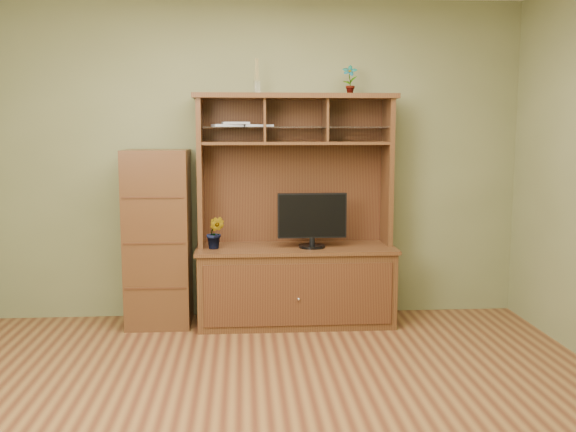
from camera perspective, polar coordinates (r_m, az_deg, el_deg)
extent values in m
cube|color=#512917|center=(3.86, -1.62, -17.06)|extent=(4.50, 4.00, 0.02)
cube|color=#5F633B|center=(5.53, -2.57, 4.97)|extent=(4.50, 0.02, 2.70)
cube|color=#5F633B|center=(1.53, 1.42, -1.88)|extent=(4.50, 0.02, 2.70)
cube|color=#3F2512|center=(5.39, 0.68, -6.28)|extent=(1.60, 0.55, 0.62)
cube|color=#38190F|center=(5.12, 0.95, -7.03)|extent=(1.50, 0.01, 0.50)
sphere|color=silver|center=(5.11, 0.96, -7.40)|extent=(0.02, 0.02, 0.02)
cube|color=#3F2512|center=(5.32, 0.69, -2.88)|extent=(1.64, 0.59, 0.03)
cube|color=#3F2512|center=(5.34, -7.79, 4.01)|extent=(0.04, 0.35, 1.25)
cube|color=#3F2512|center=(5.46, 8.82, 4.07)|extent=(0.04, 0.35, 1.25)
cube|color=#38190F|center=(5.51, 0.47, 4.19)|extent=(1.52, 0.02, 1.25)
cube|color=#3F2512|center=(5.34, 0.62, 10.58)|extent=(1.66, 0.40, 0.04)
cube|color=#3F2512|center=(5.33, 0.62, 6.50)|extent=(1.52, 0.32, 0.02)
cube|color=#3F2512|center=(5.32, -2.13, 8.50)|extent=(0.02, 0.31, 0.35)
cube|color=#3F2512|center=(5.36, 3.35, 8.48)|extent=(0.02, 0.31, 0.35)
cube|color=silver|center=(5.32, 0.63, 7.89)|extent=(1.50, 0.27, 0.01)
cylinder|color=black|center=(5.27, 2.15, -2.70)|extent=(0.22, 0.22, 0.02)
cylinder|color=black|center=(5.26, 2.15, -2.21)|extent=(0.04, 0.04, 0.07)
cube|color=black|center=(5.23, 2.16, 0.03)|extent=(0.57, 0.06, 0.37)
imported|color=#24501B|center=(5.22, -6.48, -1.48)|extent=(0.17, 0.15, 0.26)
imported|color=#2D6B25|center=(5.40, 5.50, 11.99)|extent=(0.14, 0.11, 0.24)
cylinder|color=silver|center=(5.33, -2.78, 11.34)|extent=(0.06, 0.06, 0.10)
cylinder|color=#A18C50|center=(5.34, -2.79, 12.86)|extent=(0.04, 0.04, 0.18)
cube|color=#B5B5BA|center=(5.32, -5.43, 8.01)|extent=(0.27, 0.23, 0.02)
cube|color=#B5B5BA|center=(5.32, -4.67, 8.24)|extent=(0.23, 0.19, 0.02)
cube|color=#B5B5BA|center=(5.32, -2.70, 8.03)|extent=(0.26, 0.22, 0.02)
cube|color=#3F2512|center=(5.37, -11.47, -1.95)|extent=(0.52, 0.47, 1.45)
cube|color=#38190F|center=(5.22, -11.69, -6.31)|extent=(0.48, 0.01, 0.02)
cube|color=#38190F|center=(5.14, -11.80, -2.39)|extent=(0.48, 0.01, 0.01)
cube|color=#38190F|center=(5.09, -11.91, 1.63)|extent=(0.48, 0.01, 0.02)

